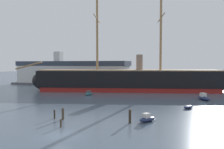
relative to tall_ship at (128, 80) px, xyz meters
The scene contains 13 objects.
ground_plane 49.47m from the tall_ship, 85.71° to the right, with size 400.00×400.00×0.00m, color #4C5B6B.
tall_ship is the anchor object (origin of this frame).
motorboat_foreground_right 40.79m from the tall_ship, 70.58° to the right, with size 3.05×3.65×1.44m.
dinghy_mid_right 32.09m from the tall_ship, 51.08° to the right, with size 2.60×3.12×0.68m.
motorboat_alongside_bow 16.65m from the tall_ship, 123.44° to the right, with size 1.96×3.60×1.43m.
motorboat_alongside_stern 26.86m from the tall_ship, 26.22° to the right, with size 3.91×4.86×1.90m.
sailboat_far_left 22.83m from the tall_ship, 168.01° to the left, with size 4.78×2.95×5.98m.
motorboat_distant_centre 14.66m from the tall_ship, 68.10° to the left, with size 4.95×4.15×1.95m.
mooring_piling_nearest 41.79m from the tall_ship, 74.67° to the right, with size 0.43×0.43×2.23m, color #382B1E.
mooring_piling_left_pair 42.01m from the tall_ship, 90.74° to the right, with size 0.44×0.44×2.02m, color #4C3D2D.
mooring_piling_right_pair 46.14m from the tall_ship, 87.96° to the right, with size 0.28×0.28×1.24m, color #423323.
mooring_piling_midwater 41.94m from the tall_ship, 93.24° to the right, with size 0.29×0.29×1.56m, color #382B1E.
dockside_warehouse_left 33.87m from the tall_ship, 155.90° to the left, with size 58.13×13.10×15.35m.
Camera 1 is at (16.23, -25.24, 9.71)m, focal length 34.97 mm.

